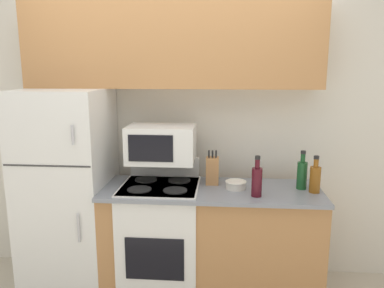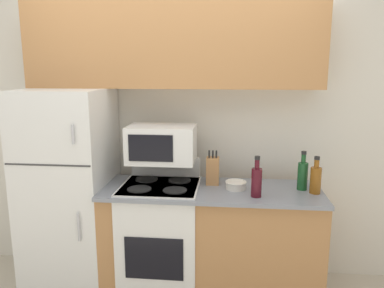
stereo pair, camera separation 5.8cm
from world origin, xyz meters
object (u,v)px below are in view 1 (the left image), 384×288
(bottle_wine_red, at_px, (257,181))
(microwave, at_px, (161,144))
(knife_block, at_px, (212,171))
(stove, at_px, (161,237))
(bowl, at_px, (236,185))
(bottle_wine_green, at_px, (302,174))
(bottle_whiskey, at_px, (315,178))
(refrigerator, at_px, (68,190))

(bottle_wine_red, bearing_deg, microwave, 160.73)
(microwave, bearing_deg, knife_block, 1.19)
(stove, distance_m, bowl, 0.75)
(microwave, relative_size, knife_block, 1.90)
(bottle_wine_green, bearing_deg, knife_block, 174.62)
(knife_block, height_order, bottle_whiskey, bottle_whiskey)
(microwave, distance_m, bottle_whiskey, 1.20)
(bottle_wine_green, bearing_deg, microwave, 177.05)
(refrigerator, relative_size, bottle_whiskey, 5.90)
(stove, bearing_deg, bowl, -0.14)
(bottle_whiskey, relative_size, bottle_wine_red, 0.93)
(refrigerator, height_order, knife_block, refrigerator)
(bowl, xyz_separation_m, bottle_wine_red, (0.14, -0.16, 0.08))
(bottle_wine_green, height_order, bottle_whiskey, bottle_wine_green)
(knife_block, bearing_deg, bottle_whiskey, -10.56)
(knife_block, height_order, bottle_wine_red, bottle_wine_red)
(bowl, bearing_deg, knife_block, 149.68)
(knife_block, bearing_deg, bowl, -30.32)
(stove, xyz_separation_m, bottle_whiskey, (1.17, -0.04, 0.54))
(stove, distance_m, bottle_whiskey, 1.29)
(knife_block, relative_size, bottle_wine_red, 0.93)
(microwave, height_order, knife_block, microwave)
(microwave, distance_m, bowl, 0.66)
(stove, height_order, bottle_wine_red, bottle_wine_red)
(microwave, relative_size, bottle_wine_green, 1.76)
(stove, height_order, bottle_whiskey, bottle_whiskey)
(bottle_wine_green, relative_size, bottle_whiskey, 1.07)
(knife_block, distance_m, bottle_wine_red, 0.42)
(microwave, height_order, bottle_wine_green, microwave)
(knife_block, bearing_deg, refrigerator, -178.02)
(stove, distance_m, knife_block, 0.68)
(microwave, bearing_deg, bottle_wine_green, -2.95)
(microwave, xyz_separation_m, bottle_whiskey, (1.17, -0.13, -0.21))
(stove, relative_size, microwave, 2.03)
(bottle_wine_green, bearing_deg, bowl, -175.14)
(bowl, distance_m, bottle_wine_red, 0.23)
(bottle_wine_green, bearing_deg, bottle_wine_red, -150.87)
(bottle_wine_red, bearing_deg, knife_block, 141.08)
(refrigerator, relative_size, stove, 1.54)
(stove, relative_size, bottle_whiskey, 3.83)
(refrigerator, bearing_deg, bowl, -2.81)
(knife_block, xyz_separation_m, bottle_wine_green, (0.69, -0.06, 0.01))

